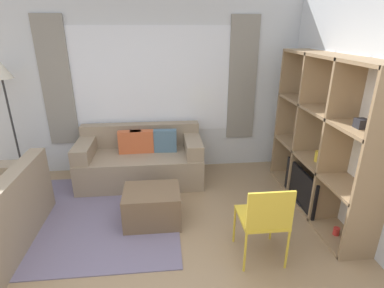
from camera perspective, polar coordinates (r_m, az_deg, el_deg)
The scene contains 8 objects.
wall_back at distance 4.77m, azimuth -7.53°, elevation 10.75°, with size 5.70×0.11×2.70m.
wall_right at distance 4.07m, azimuth 26.33°, elevation 6.82°, with size 0.07×3.80×2.70m, color silver.
area_rug at distance 4.08m, azimuth -18.45°, elevation -12.78°, with size 2.14×2.03×0.01m, color slate.
shelving_unit at distance 4.00m, azimuth 23.78°, elevation 0.70°, with size 0.39×2.03×1.94m.
couch_main at distance 4.63m, azimuth -9.64°, elevation -3.09°, with size 1.82×0.85×0.82m.
ottoman at distance 3.71m, azimuth -7.58°, elevation -11.64°, with size 0.67×0.53×0.43m.
floor_lamp at distance 4.93m, azimuth -32.45°, elevation 10.39°, with size 0.31×0.31×1.83m.
folding_chair at distance 3.04m, azimuth 13.66°, elevation -13.38°, with size 0.44×0.46×0.86m.
Camera 1 is at (0.14, -2.05, 2.22)m, focal length 28.00 mm.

